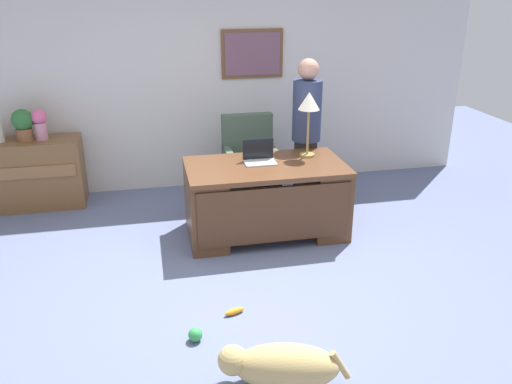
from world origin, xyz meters
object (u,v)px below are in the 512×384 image
armchair (250,165)px  vase_with_flowers (40,123)px  dog_toy_ball (195,335)px  dog_toy_bone (234,311)px  dog_lying (281,366)px  potted_plant (23,123)px  person_standing (306,134)px  laptop (259,157)px  desk (266,198)px  desk_lamp (309,105)px  credenza (27,174)px

armchair → vase_with_flowers: size_ratio=2.96×
dog_toy_ball → dog_toy_bone: dog_toy_ball is taller
dog_lying → dog_toy_ball: bearing=131.2°
dog_lying → potted_plant: (-2.09, 3.50, 0.85)m
person_standing → laptop: person_standing is taller
desk → person_standing: bearing=44.7°
desk → dog_toy_bone: size_ratio=9.41×
desk_lamp → vase_with_flowers: bearing=158.8°
dog_lying → vase_with_flowers: (-1.91, 3.50, 0.84)m
desk → armchair: armchair is taller
desk_lamp → vase_with_flowers: desk_lamp is taller
credenza → dog_lying: credenza is taller
armchair → desk: bearing=-90.7°
credenza → dog_toy_bone: 3.33m
desk_lamp → desk: bearing=-156.7°
dog_lying → dog_toy_bone: size_ratio=5.00×
laptop → desk_lamp: (0.54, 0.09, 0.49)m
vase_with_flowers → dog_toy_bone: bearing=-56.6°
desk → credenza: size_ratio=1.28×
potted_plant → dog_toy_ball: bearing=-61.5°
credenza → dog_toy_ball: 3.37m
desk_lamp → dog_toy_ball: desk_lamp is taller
person_standing → desk_lamp: person_standing is taller
desk → laptop: (-0.05, 0.12, 0.41)m
armchair → dog_toy_ball: armchair is taller
dog_lying → desk_lamp: bearing=69.4°
dog_lying → potted_plant: bearing=120.8°
credenza → dog_toy_bone: (1.98, -2.66, -0.38)m
dog_lying → desk_lamp: 2.82m
desk → armchair: (0.01, 0.89, 0.06)m
person_standing → dog_toy_bone: 2.43m
laptop → potted_plant: (-2.45, 1.18, 0.18)m
desk → person_standing: person_standing is taller
credenza → dog_lying: 4.11m
dog_lying → vase_with_flowers: size_ratio=2.44×
credenza → vase_with_flowers: size_ratio=3.58×
armchair → dog_toy_bone: bearing=-104.6°
dog_lying → potted_plant: potted_plant is taller
potted_plant → desk_lamp: bearing=-20.0°
desk_lamp → vase_with_flowers: (-2.82, 1.09, -0.31)m
dog_toy_ball → vase_with_flowers: bearing=115.7°
dog_lying → dog_toy_ball: 0.77m
potted_plant → dog_lying: bearing=-59.2°
armchair → laptop: bearing=-94.3°
credenza → person_standing: bearing=-12.8°
credenza → dog_lying: bearing=-58.6°
desk → vase_with_flowers: size_ratio=4.59×
credenza → laptop: size_ratio=3.93×
laptop → vase_with_flowers: bearing=152.6°
desk_lamp → dog_lying: bearing=-110.6°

